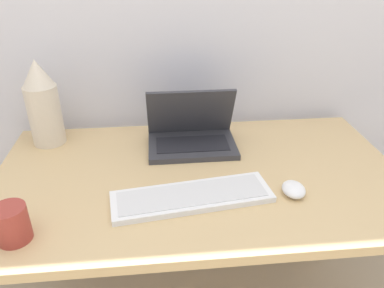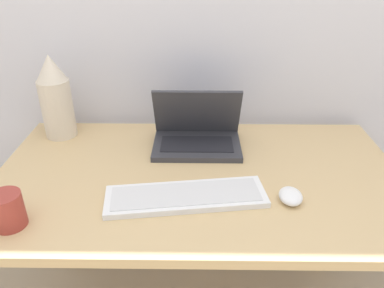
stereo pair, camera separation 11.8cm
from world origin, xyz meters
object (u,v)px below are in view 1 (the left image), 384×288
object	(u,v)px
mouse	(294,189)
mug	(12,224)
keyboard	(192,197)
laptop	(191,134)
vase	(43,104)

from	to	relation	value
mouse	mug	xyz separation A→B (m)	(-0.77, -0.11, 0.03)
keyboard	mouse	bearing A→B (deg)	-0.95
laptop	mouse	size ratio (longest dim) A/B	3.67
keyboard	mug	size ratio (longest dim) A/B	4.93
keyboard	laptop	bearing A→B (deg)	84.58
mug	laptop	bearing A→B (deg)	42.26
vase	keyboard	bearing A→B (deg)	-39.49
laptop	mug	bearing A→B (deg)	-137.74
keyboard	vase	size ratio (longest dim) A/B	1.52
laptop	keyboard	xyz separation A→B (m)	(-0.03, -0.33, -0.04)
laptop	mug	xyz separation A→B (m)	(-0.49, -0.45, 0.00)
laptop	keyboard	bearing A→B (deg)	-95.42
mouse	mug	size ratio (longest dim) A/B	0.88
keyboard	vase	xyz separation A→B (m)	(-0.49, 0.41, 0.14)
keyboard	mouse	size ratio (longest dim) A/B	5.62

